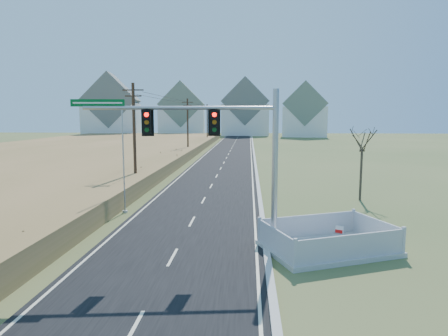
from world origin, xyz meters
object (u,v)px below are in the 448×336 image
at_px(traffic_signal_mast, 234,154).
at_px(flagpole, 124,169).
at_px(fence_enclosure, 328,245).
at_px(bare_tree, 363,138).
at_px(open_sign, 339,231).

xyz_separation_m(traffic_signal_mast, flagpole, (-7.30, 6.93, -1.66)).
bearing_deg(fence_enclosure, bare_tree, 46.33).
distance_m(fence_enclosure, open_sign, 2.36).
relative_size(open_sign, flagpole, 0.08).
distance_m(traffic_signal_mast, open_sign, 7.23).
height_order(open_sign, bare_tree, bare_tree).
bearing_deg(traffic_signal_mast, open_sign, 17.53).
bearing_deg(fence_enclosure, open_sign, 43.41).
relative_size(traffic_signal_mast, open_sign, 15.78).
bearing_deg(bare_tree, open_sign, -111.00).
relative_size(traffic_signal_mast, bare_tree, 1.62).
xyz_separation_m(fence_enclosure, bare_tree, (4.58, 11.52, 4.36)).
relative_size(open_sign, bare_tree, 0.10).
height_order(traffic_signal_mast, fence_enclosure, traffic_signal_mast).
bearing_deg(bare_tree, fence_enclosure, -111.69).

